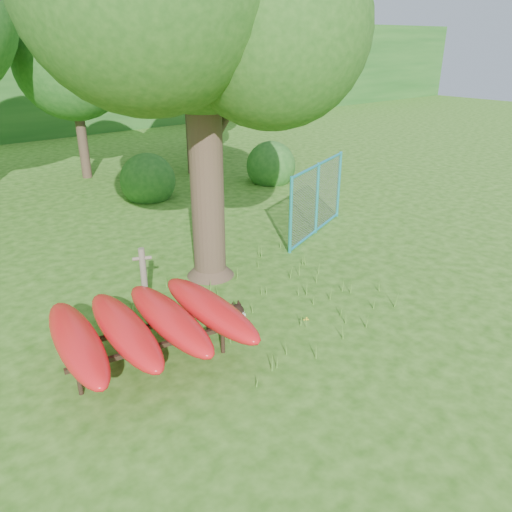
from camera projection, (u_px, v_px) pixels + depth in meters
ground at (289, 329)px, 9.09m from camera, size 80.00×80.00×0.00m
wooden_post at (144, 278)px, 9.47m from camera, size 0.35×0.21×1.30m
kayak_rack at (147, 324)px, 7.90m from camera, size 2.93×3.14×0.93m
husky_dog at (227, 310)px, 9.37m from camera, size 0.29×1.13×0.50m
fence_section at (317, 199)px, 13.28m from camera, size 3.11×1.27×3.22m
wildflower_clump at (306, 320)px, 9.08m from camera, size 0.09×0.08×0.20m
bg_tree_c at (72, 63)px, 17.55m from camera, size 4.00×4.00×6.12m
bg_tree_d at (186, 33)px, 17.78m from camera, size 4.80×4.80×7.50m
bg_tree_e at (208, 31)px, 21.60m from camera, size 4.60×4.60×7.55m
shrub_right at (271, 182)px, 18.55m from camera, size 1.80×1.80×1.80m
shrub_mid at (149, 198)px, 16.64m from camera, size 1.80×1.80×1.80m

